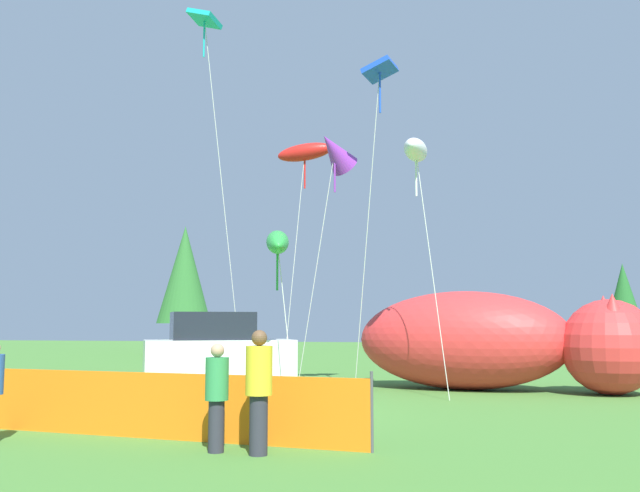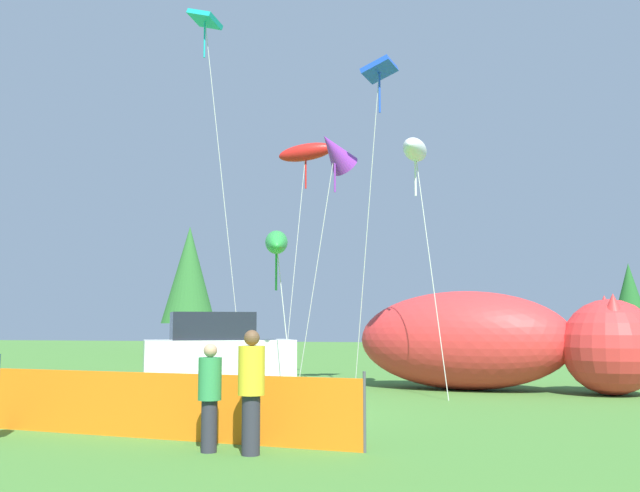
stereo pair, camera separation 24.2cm
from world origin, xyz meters
The scene contains 15 objects.
ground_plane centered at (0.00, 0.00, 0.00)m, with size 120.00×120.00×0.00m, color #477F33.
parked_car centered at (-2.00, 3.94, 1.11)m, with size 4.42×3.35×2.31m.
folding_chair centered at (1.67, -1.50, 0.52)m, with size 0.66×0.66×0.88m.
inflatable_cat centered at (5.67, 6.81, 1.37)m, with size 8.89×4.28×2.98m.
safety_fence centered at (-0.42, -3.48, 0.57)m, with size 7.69×1.17×1.25m.
spectator_in_yellow_shirt centered at (1.02, -4.52, 0.92)m, with size 0.37×0.37×1.68m.
spectator_in_red_shirt centered at (1.73, -4.61, 1.04)m, with size 0.41×0.41×1.90m.
kite_blue_box centered at (2.51, 5.02, 9.25)m, with size 1.55×1.79×9.72m.
kite_purple_delta centered at (0.94, 6.20, 7.34)m, with size 2.08×1.79×8.12m.
kite_green_fish centered at (-0.05, 3.06, 4.16)m, with size 1.42×2.69×4.78m.
kite_white_ghost centered at (3.60, 4.30, 6.79)m, with size 1.21×2.49×7.27m.
kite_red_lizard centered at (-0.59, 8.70, 7.98)m, with size 2.06×0.77×8.48m.
kite_teal_diamond centered at (-3.29, 5.87, 11.61)m, with size 1.59×1.78×12.20m.
horizon_tree_east centered at (-13.14, 28.45, 5.13)m, with size 3.50×3.50×8.36m.
horizon_tree_west centered at (15.33, 36.02, 3.71)m, with size 2.53×2.53×6.04m.
Camera 1 is at (4.89, -15.31, 2.00)m, focal length 40.00 mm.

